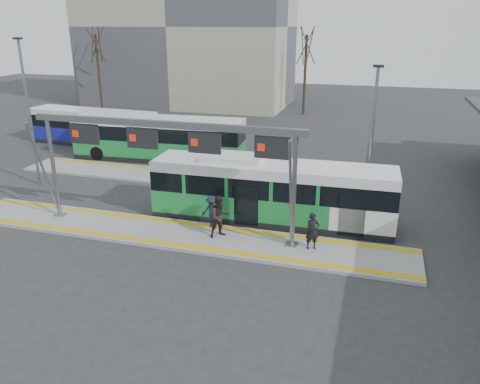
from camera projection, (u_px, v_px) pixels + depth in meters
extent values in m
plane|color=#2D2D30|center=(175.00, 235.00, 21.95)|extent=(120.00, 120.00, 0.00)
cube|color=gray|center=(175.00, 234.00, 21.92)|extent=(22.00, 3.00, 0.15)
cube|color=gray|center=(169.00, 176.00, 30.20)|extent=(20.00, 3.00, 0.15)
cube|color=gold|center=(184.00, 223.00, 22.93)|extent=(22.00, 0.35, 0.02)
cube|color=gold|center=(164.00, 243.00, 20.86)|extent=(22.00, 0.35, 0.02)
cube|color=gold|center=(176.00, 170.00, 31.21)|extent=(20.00, 0.35, 0.02)
cylinder|color=slate|center=(54.00, 168.00, 23.05)|extent=(0.20, 0.20, 5.05)
cube|color=slate|center=(60.00, 214.00, 23.90)|extent=(0.50, 0.50, 0.06)
cylinder|color=slate|center=(44.00, 172.00, 22.42)|extent=(0.12, 1.46, 4.90)
cylinder|color=slate|center=(294.00, 191.00, 19.83)|extent=(0.20, 0.20, 5.05)
cube|color=slate|center=(292.00, 244.00, 20.68)|extent=(0.50, 0.50, 0.06)
cylinder|color=slate|center=(291.00, 197.00, 19.20)|extent=(0.12, 1.46, 4.90)
cube|color=slate|center=(162.00, 124.00, 20.58)|extent=(13.00, 0.25, 0.30)
cube|color=black|center=(85.00, 134.00, 21.89)|extent=(1.50, 0.12, 0.95)
cube|color=red|center=(75.00, 134.00, 21.95)|extent=(0.32, 0.02, 0.32)
cube|color=black|center=(142.00, 138.00, 21.09)|extent=(1.50, 0.12, 0.95)
cube|color=red|center=(133.00, 138.00, 21.14)|extent=(0.32, 0.02, 0.32)
cube|color=black|center=(204.00, 143.00, 20.28)|extent=(1.50, 0.12, 0.95)
cube|color=red|center=(194.00, 142.00, 20.34)|extent=(0.32, 0.02, 0.32)
cube|color=black|center=(272.00, 148.00, 19.48)|extent=(1.50, 0.12, 0.95)
cube|color=red|center=(261.00, 147.00, 19.54)|extent=(0.32, 0.02, 0.32)
cube|color=#A79E8B|center=(187.00, 26.00, 55.08)|extent=(24.00, 12.00, 18.00)
cube|color=black|center=(271.00, 217.00, 23.61)|extent=(11.94, 2.88, 0.35)
cube|color=#1B7E38|center=(271.00, 203.00, 23.35)|extent=(11.94, 2.88, 1.14)
cube|color=black|center=(272.00, 183.00, 22.99)|extent=(11.94, 2.81, 0.99)
cube|color=white|center=(272.00, 169.00, 22.74)|extent=(11.94, 2.88, 0.49)
cube|color=orange|center=(400.00, 180.00, 21.35)|extent=(0.10, 1.77, 0.28)
cube|color=white|center=(233.00, 158.00, 23.08)|extent=(3.02, 1.86, 0.30)
cylinder|color=black|center=(186.00, 211.00, 23.49)|extent=(1.00, 0.33, 0.99)
cylinder|color=black|center=(200.00, 196.00, 25.51)|extent=(1.00, 0.33, 0.99)
cylinder|color=black|center=(342.00, 227.00, 21.63)|extent=(1.00, 0.33, 0.99)
cylinder|color=black|center=(345.00, 210.00, 23.65)|extent=(1.00, 0.33, 0.99)
cube|color=black|center=(160.00, 157.00, 34.11)|extent=(12.46, 3.42, 0.36)
cube|color=#1B7E38|center=(159.00, 147.00, 33.85)|extent=(12.46, 3.42, 1.18)
cube|color=black|center=(158.00, 132.00, 33.47)|extent=(12.46, 3.34, 1.03)
cube|color=white|center=(158.00, 121.00, 33.21)|extent=(12.46, 3.42, 0.51)
cylinder|color=black|center=(98.00, 153.00, 33.84)|extent=(1.04, 0.37, 1.03)
cylinder|color=black|center=(113.00, 146.00, 35.96)|extent=(1.04, 0.37, 1.03)
cylinder|color=black|center=(203.00, 160.00, 32.17)|extent=(1.04, 0.37, 1.03)
cylinder|color=black|center=(213.00, 152.00, 34.29)|extent=(1.04, 0.37, 1.03)
cube|color=black|center=(94.00, 142.00, 38.38)|extent=(10.93, 3.13, 0.33)
cube|color=navy|center=(93.00, 134.00, 38.14)|extent=(10.93, 3.13, 1.08)
cube|color=black|center=(92.00, 122.00, 37.79)|extent=(10.93, 3.05, 0.94)
cube|color=white|center=(91.00, 113.00, 37.55)|extent=(10.93, 3.13, 0.47)
cylinder|color=black|center=(48.00, 138.00, 38.59)|extent=(0.96, 0.35, 0.94)
cylinder|color=black|center=(65.00, 132.00, 40.44)|extent=(0.96, 0.35, 0.94)
cylinder|color=black|center=(120.00, 145.00, 36.28)|extent=(0.96, 0.35, 0.94)
cylinder|color=black|center=(135.00, 139.00, 38.13)|extent=(0.96, 0.35, 0.94)
imported|color=black|center=(312.00, 231.00, 20.09)|extent=(0.71, 0.60, 1.64)
imported|color=black|center=(220.00, 216.00, 21.20)|extent=(1.20, 1.19, 1.96)
imported|color=#19232D|center=(212.00, 212.00, 22.22)|extent=(1.04, 0.61, 1.60)
cylinder|color=#382B21|center=(237.00, 81.00, 50.57)|extent=(0.28, 0.28, 6.87)
cylinder|color=#382B21|center=(305.00, 76.00, 49.58)|extent=(0.28, 0.28, 8.27)
cylinder|color=#382B21|center=(99.00, 73.00, 51.64)|extent=(0.28, 0.28, 8.27)
cylinder|color=slate|center=(30.00, 115.00, 27.42)|extent=(0.16, 0.16, 8.59)
cube|color=black|center=(18.00, 38.00, 25.96)|extent=(0.50, 0.25, 0.12)
cylinder|color=slate|center=(371.00, 145.00, 22.98)|extent=(0.16, 0.16, 7.51)
cube|color=black|center=(379.00, 66.00, 21.70)|extent=(0.50, 0.25, 0.12)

